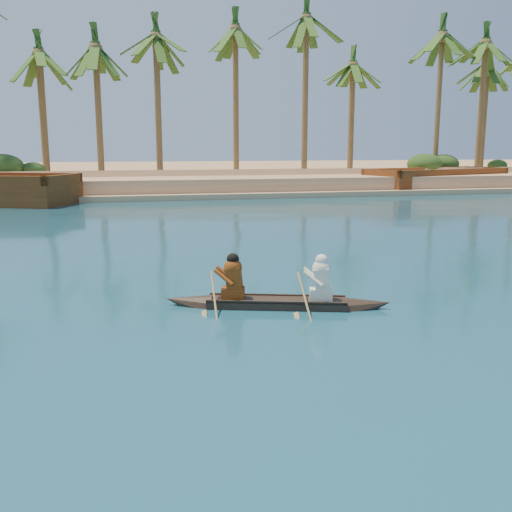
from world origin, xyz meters
name	(u,v)px	position (x,y,z in m)	size (l,w,h in m)	color
sandy_embankment	(81,176)	(0.00, 46.89, 0.53)	(150.00, 51.00, 1.50)	#E1AE7F
palm_grove	(67,91)	(0.00, 35.00, 8.00)	(110.00, 14.00, 16.00)	#315C20
shrub_cluster	(69,177)	(0.00, 31.50, 1.20)	(100.00, 6.00, 2.40)	#1F3F17
canoe	(277,295)	(7.00, -4.00, 0.27)	(4.97, 2.14, 1.38)	#32231B
barge_right	(436,181)	(29.13, 26.46, 0.73)	(13.21, 7.71, 2.09)	brown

